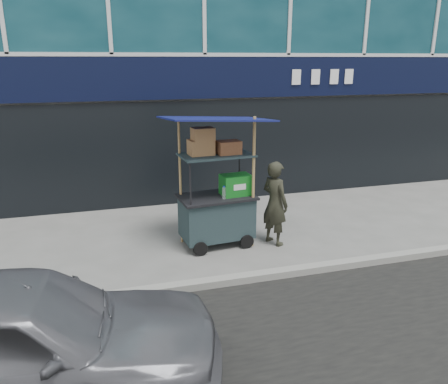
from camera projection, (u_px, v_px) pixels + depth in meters
name	position (u px, v px, depth m)	size (l,w,h in m)	color
ground	(264.00, 273.00, 7.05)	(80.00, 80.00, 0.00)	#5E5E59
curb	(268.00, 275.00, 6.85)	(80.00, 0.18, 0.12)	gray
vendor_cart	(218.00, 200.00, 7.91)	(1.91, 1.42, 2.43)	black
vendor_man	(275.00, 203.00, 7.97)	(0.57, 0.38, 1.57)	#28291E
parked_car	(13.00, 341.00, 4.21)	(1.64, 4.06, 1.38)	#5B5C63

